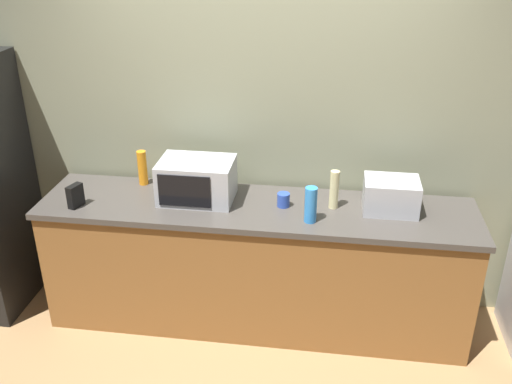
{
  "coord_description": "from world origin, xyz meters",
  "views": [
    {
      "loc": [
        0.46,
        -2.84,
        2.59
      ],
      "look_at": [
        0.0,
        0.4,
        1.0
      ],
      "focal_mm": 39.97,
      "sensor_mm": 36.0,
      "label": 1
    }
  ],
  "objects_px": {
    "cordless_phone": "(75,196)",
    "mug_blue": "(283,200)",
    "bottle_dish_soap": "(142,168)",
    "microwave": "(197,180)",
    "bottle_spray_cleaner": "(311,205)",
    "bottle_hand_soap": "(334,190)",
    "toaster_oven": "(391,195)"
  },
  "relations": [
    {
      "from": "microwave",
      "to": "bottle_spray_cleaner",
      "type": "height_order",
      "value": "microwave"
    },
    {
      "from": "bottle_hand_soap",
      "to": "microwave",
      "type": "bearing_deg",
      "value": -179.97
    },
    {
      "from": "toaster_oven",
      "to": "bottle_spray_cleaner",
      "type": "relative_size",
      "value": 1.49
    },
    {
      "from": "cordless_phone",
      "to": "toaster_oven",
      "type": "bearing_deg",
      "value": 25.53
    },
    {
      "from": "cordless_phone",
      "to": "bottle_hand_soap",
      "type": "bearing_deg",
      "value": 26.52
    },
    {
      "from": "bottle_dish_soap",
      "to": "mug_blue",
      "type": "height_order",
      "value": "bottle_dish_soap"
    },
    {
      "from": "microwave",
      "to": "bottle_spray_cleaner",
      "type": "distance_m",
      "value": 0.78
    },
    {
      "from": "cordless_phone",
      "to": "bottle_dish_soap",
      "type": "relative_size",
      "value": 0.61
    },
    {
      "from": "toaster_oven",
      "to": "bottle_hand_soap",
      "type": "bearing_deg",
      "value": -178.11
    },
    {
      "from": "toaster_oven",
      "to": "mug_blue",
      "type": "relative_size",
      "value": 3.76
    },
    {
      "from": "microwave",
      "to": "bottle_spray_cleaner",
      "type": "relative_size",
      "value": 2.11
    },
    {
      "from": "bottle_spray_cleaner",
      "to": "bottle_hand_soap",
      "type": "xyz_separation_m",
      "value": [
        0.14,
        0.2,
        0.01
      ]
    },
    {
      "from": "toaster_oven",
      "to": "mug_blue",
      "type": "height_order",
      "value": "toaster_oven"
    },
    {
      "from": "bottle_spray_cleaner",
      "to": "bottle_dish_soap",
      "type": "height_order",
      "value": "bottle_dish_soap"
    },
    {
      "from": "bottle_hand_soap",
      "to": "bottle_dish_soap",
      "type": "height_order",
      "value": "bottle_hand_soap"
    },
    {
      "from": "cordless_phone",
      "to": "mug_blue",
      "type": "relative_size",
      "value": 1.66
    },
    {
      "from": "mug_blue",
      "to": "cordless_phone",
      "type": "bearing_deg",
      "value": -171.88
    },
    {
      "from": "bottle_hand_soap",
      "to": "mug_blue",
      "type": "xyz_separation_m",
      "value": [
        -0.32,
        -0.03,
        -0.08
      ]
    },
    {
      "from": "bottle_hand_soap",
      "to": "mug_blue",
      "type": "bearing_deg",
      "value": -175.21
    },
    {
      "from": "bottle_spray_cleaner",
      "to": "bottle_dish_soap",
      "type": "relative_size",
      "value": 0.93
    },
    {
      "from": "bottle_dish_soap",
      "to": "bottle_hand_soap",
      "type": "bearing_deg",
      "value": -7.56
    },
    {
      "from": "cordless_phone",
      "to": "bottle_spray_cleaner",
      "type": "height_order",
      "value": "bottle_spray_cleaner"
    },
    {
      "from": "microwave",
      "to": "toaster_oven",
      "type": "xyz_separation_m",
      "value": [
        1.25,
        0.01,
        -0.03
      ]
    },
    {
      "from": "bottle_hand_soap",
      "to": "bottle_dish_soap",
      "type": "xyz_separation_m",
      "value": [
        -1.32,
        0.17,
        -0.01
      ]
    },
    {
      "from": "microwave",
      "to": "bottle_hand_soap",
      "type": "distance_m",
      "value": 0.89
    },
    {
      "from": "cordless_phone",
      "to": "bottle_hand_soap",
      "type": "distance_m",
      "value": 1.65
    },
    {
      "from": "cordless_phone",
      "to": "bottle_spray_cleaner",
      "type": "bearing_deg",
      "value": 19.44
    },
    {
      "from": "toaster_oven",
      "to": "cordless_phone",
      "type": "bearing_deg",
      "value": -173.51
    },
    {
      "from": "cordless_phone",
      "to": "mug_blue",
      "type": "bearing_deg",
      "value": 27.17
    },
    {
      "from": "toaster_oven",
      "to": "bottle_dish_soap",
      "type": "xyz_separation_m",
      "value": [
        -1.67,
        0.16,
        0.02
      ]
    },
    {
      "from": "toaster_oven",
      "to": "bottle_dish_soap",
      "type": "bearing_deg",
      "value": 174.43
    },
    {
      "from": "cordless_phone",
      "to": "bottle_dish_soap",
      "type": "distance_m",
      "value": 0.51
    }
  ]
}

